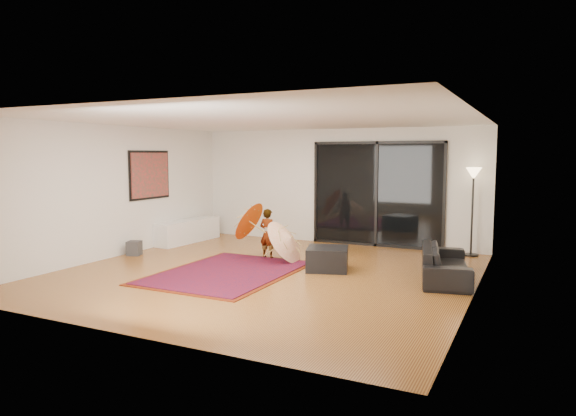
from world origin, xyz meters
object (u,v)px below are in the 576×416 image
Objects in this scene: ottoman at (327,259)px; child at (268,234)px; media_console at (187,231)px; sofa at (445,263)px.

child is (-1.48, 0.46, 0.30)m from ottoman.
media_console reaches higher than ottoman.
child is (2.66, -0.87, 0.24)m from media_console.
sofa is 2.06m from ottoman.
ottoman is 0.72× the size of child.
sofa reaches higher than media_console.
media_console is 6.30m from sofa.
sofa is (6.20, -1.13, 0.01)m from media_console.
ottoman is (4.15, -1.33, -0.06)m from media_console.
media_console is at bearing 162.19° from ottoman.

